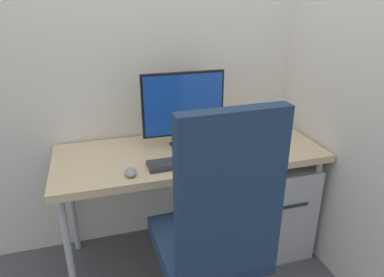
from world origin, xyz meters
name	(u,v)px	position (x,y,z in m)	size (l,w,h in m)	color
ground_plane	(190,251)	(0.00, 0.00, 0.00)	(8.00, 8.00, 0.00)	#4C4C51
wall_back	(174,31)	(0.00, 0.34, 1.40)	(2.80, 0.04, 2.80)	silver
wall_side_right	(344,36)	(0.81, -0.18, 1.40)	(0.04, 1.85, 2.80)	silver
desk	(190,159)	(0.00, 0.00, 0.70)	(1.57, 0.62, 0.75)	#D1B78C
office_chair	(216,229)	(-0.05, -0.61, 0.64)	(0.61, 0.64, 1.24)	black
filing_cabinet	(269,200)	(0.55, -0.02, 0.32)	(0.40, 0.55, 0.63)	#B2B5BA
monitor	(183,106)	(-0.02, 0.07, 1.01)	(0.49, 0.12, 0.45)	black
keyboard	(190,161)	(-0.05, -0.17, 0.77)	(0.46, 0.13, 0.03)	#333338
mouse	(131,172)	(-0.38, -0.21, 0.77)	(0.06, 0.09, 0.04)	gray
pen_holder	(276,126)	(0.63, 0.12, 0.80)	(0.10, 0.10, 0.17)	silver
notebook	(261,144)	(0.43, -0.07, 0.77)	(0.12, 0.22, 0.03)	silver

